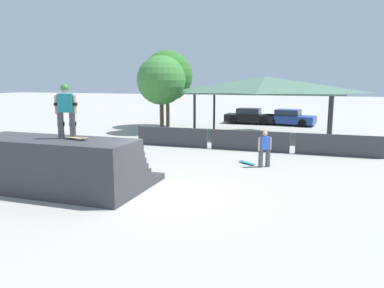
% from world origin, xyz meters
% --- Properties ---
extents(ground_plane, '(160.00, 160.00, 0.00)m').
position_xyz_m(ground_plane, '(0.00, 0.00, 0.00)').
color(ground_plane, '#A3A09B').
extents(quarter_pipe_ramp, '(5.63, 3.64, 1.77)m').
position_xyz_m(quarter_pipe_ramp, '(-3.64, -0.60, 0.78)').
color(quarter_pipe_ramp, '#38383D').
rests_on(quarter_pipe_ramp, ground).
extents(skater_on_deck, '(0.75, 0.45, 1.76)m').
position_xyz_m(skater_on_deck, '(-3.15, -0.72, 2.78)').
color(skater_on_deck, '#4C4C51').
rests_on(skater_on_deck, quarter_pipe_ramp).
extents(skateboard_on_deck, '(0.83, 0.33, 0.09)m').
position_xyz_m(skateboard_on_deck, '(-2.71, -0.83, 1.82)').
color(skateboard_on_deck, blue).
rests_on(skateboard_on_deck, quarter_pipe_ramp).
extents(bystander_walking, '(0.55, 0.44, 1.54)m').
position_xyz_m(bystander_walking, '(2.43, 4.86, 0.85)').
color(bystander_walking, '#4C4C51').
rests_on(bystander_walking, ground).
extents(skateboard_on_ground, '(0.80, 0.65, 0.09)m').
position_xyz_m(skateboard_on_ground, '(1.62, 5.21, 0.06)').
color(skateboard_on_ground, green).
rests_on(skateboard_on_ground, ground).
extents(barrier_fence, '(12.72, 0.12, 1.05)m').
position_xyz_m(barrier_fence, '(1.19, 8.33, 0.53)').
color(barrier_fence, '#3D3D42').
rests_on(barrier_fence, ground).
extents(pavilion_shelter, '(9.49, 5.50, 3.87)m').
position_xyz_m(pavilion_shelter, '(1.17, 13.84, 3.30)').
color(pavilion_shelter, '#2D2D33').
rests_on(pavilion_shelter, ground).
extents(tree_beside_pavilion, '(3.36, 3.36, 5.30)m').
position_xyz_m(tree_beside_pavilion, '(-5.83, 13.24, 3.60)').
color(tree_beside_pavilion, brown).
rests_on(tree_beside_pavilion, ground).
extents(tree_far_back, '(3.88, 3.88, 5.88)m').
position_xyz_m(tree_far_back, '(-6.66, 16.36, 3.94)').
color(tree_far_back, brown).
rests_on(tree_far_back, ground).
extents(parked_car_black, '(4.11, 1.79, 1.27)m').
position_xyz_m(parked_car_black, '(-0.95, 20.56, 0.60)').
color(parked_car_black, black).
rests_on(parked_car_black, ground).
extents(parked_car_blue, '(4.28, 2.39, 1.27)m').
position_xyz_m(parked_car_blue, '(2.26, 20.46, 0.60)').
color(parked_car_blue, navy).
rests_on(parked_car_blue, ground).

